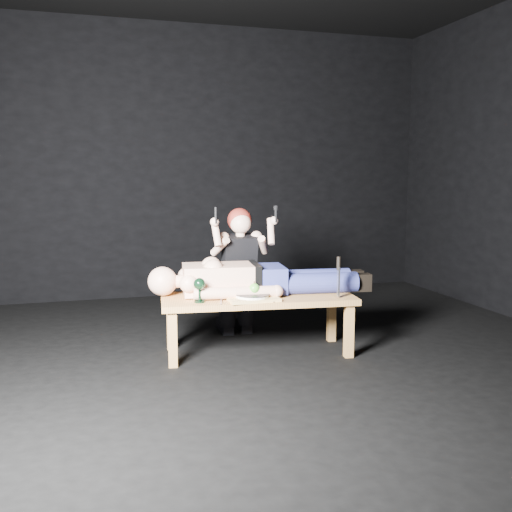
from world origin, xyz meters
name	(u,v)px	position (x,y,z in m)	size (l,w,h in m)	color
ground	(284,357)	(0.00, 0.00, 0.00)	(5.00, 5.00, 0.00)	black
back_wall	(213,163)	(0.00, 2.50, 1.50)	(5.00, 5.00, 0.00)	black
table	(258,324)	(-0.17, 0.15, 0.23)	(1.46, 0.55, 0.45)	#BB8344
lying_man	(261,275)	(-0.11, 0.25, 0.59)	(1.57, 0.48, 0.28)	#E2AE95
kneeling_woman	(237,270)	(-0.19, 0.69, 0.56)	(0.60, 0.67, 1.13)	black
serving_tray	(252,298)	(-0.25, 0.02, 0.46)	(0.37, 0.27, 0.02)	tan
plate	(252,296)	(-0.25, 0.02, 0.48)	(0.25, 0.25, 0.02)	white
apple	(254,289)	(-0.23, 0.03, 0.53)	(0.08, 0.08, 0.08)	#48922B
goblet	(200,290)	(-0.64, 0.05, 0.54)	(0.09, 0.09, 0.18)	black
fork_flat	(221,302)	(-0.49, 0.00, 0.45)	(0.01, 0.15, 0.01)	#B2B2B7
knife_flat	(272,300)	(-0.11, -0.04, 0.45)	(0.01, 0.15, 0.01)	#B2B2B7
spoon_flat	(261,299)	(-0.18, 0.03, 0.45)	(0.01, 0.15, 0.01)	#B2B2B7
carving_knife	(338,277)	(0.39, -0.09, 0.61)	(0.04, 0.04, 0.31)	#B2B2B7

